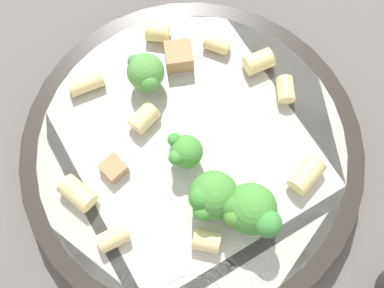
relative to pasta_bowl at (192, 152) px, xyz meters
The scene contains 18 objects.
ground_plane 0.02m from the pasta_bowl, ahead, with size 2.00×2.00×0.00m, color #5B5651.
pasta_bowl is the anchor object (origin of this frame).
broccoli_floret_0 0.08m from the pasta_bowl, 64.82° to the right, with size 0.03×0.04×0.04m.
broccoli_floret_1 0.03m from the pasta_bowl, 52.44° to the left, with size 0.03×0.03×0.03m.
broccoli_floret_2 0.08m from the pasta_bowl, 118.36° to the left, with size 0.04×0.04×0.05m.
broccoli_floret_3 0.06m from the pasta_bowl, 99.38° to the left, with size 0.04×0.04×0.04m.
rigatoni_0 0.08m from the pasta_bowl, 90.36° to the left, with size 0.02×0.02×0.02m, color #E0C67F.
rigatoni_1 0.10m from the pasta_bowl, 43.30° to the left, with size 0.02×0.02×0.02m, color #E0C67F.
rigatoni_2 0.10m from the pasta_bowl, 111.00° to the right, with size 0.01×0.01×0.02m, color #E0C67F.
rigatoni_3 0.10m from the pasta_bowl, 155.86° to the right, with size 0.01×0.01×0.02m, color #E0C67F.
rigatoni_4 0.10m from the pasta_bowl, 16.34° to the left, with size 0.02×0.02×0.03m, color #E0C67F.
rigatoni_5 0.05m from the pasta_bowl, 38.31° to the right, with size 0.02×0.02×0.02m, color #E0C67F.
rigatoni_6 0.11m from the pasta_bowl, 39.57° to the right, with size 0.01×0.01×0.03m, color #E0C67F.
rigatoni_7 0.10m from the pasta_bowl, 156.14° to the left, with size 0.02×0.02×0.03m, color #E0C67F.
rigatoni_8 0.10m from the pasta_bowl, 135.17° to the right, with size 0.02×0.02×0.02m, color #E0C67F.
rigatoni_9 0.11m from the pasta_bowl, 81.84° to the right, with size 0.02×0.02×0.02m, color #E0C67F.
chicken_chunk_0 0.09m from the pasta_bowl, 91.87° to the right, with size 0.02×0.02×0.02m, color #A87A4C.
chicken_chunk_1 0.07m from the pasta_bowl, ahead, with size 0.02×0.02×0.01m, color #A87A4C.
Camera 1 is at (0.02, 0.13, 0.41)m, focal length 45.00 mm.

